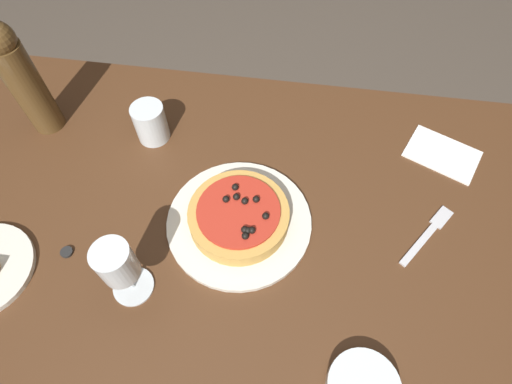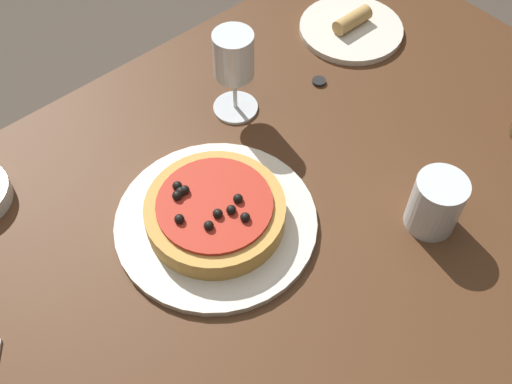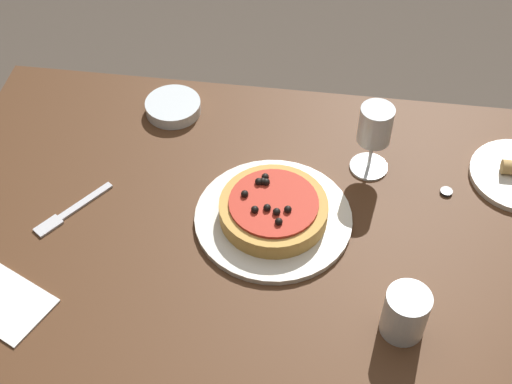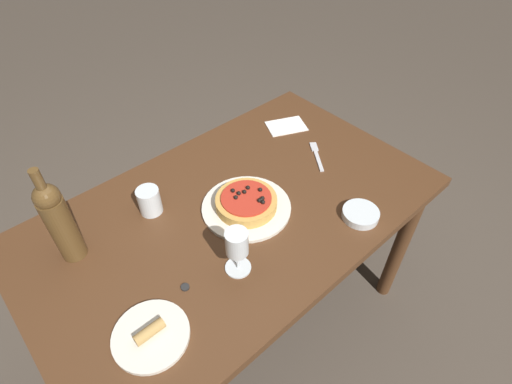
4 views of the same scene
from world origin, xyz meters
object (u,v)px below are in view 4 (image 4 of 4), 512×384
Objects in this scene: water_cup at (149,201)px; pizza at (246,202)px; dining_table at (235,228)px; side_bowl at (361,214)px; bottle_cap at (185,287)px; wine_glass at (237,245)px; dinner_plate at (246,207)px; side_plate at (151,335)px; wine_bottle at (59,221)px; fork at (317,154)px.

pizza is at bearing 139.68° from water_cup.
side_bowl reaches higher than dining_table.
dining_table is at bearing -154.18° from bottle_cap.
water_cup is at bearing -79.88° from wine_glass.
side_bowl is (-0.49, 0.48, -0.03)m from water_cup.
bottle_cap is at bearing 19.39° from dinner_plate.
dining_table is 6.94× the size of side_plate.
wine_bottle reaches higher than bottle_cap.
water_cup reaches higher than pizza.
side_plate is (0.47, 0.17, -0.02)m from pizza.
wine_bottle is (0.33, -0.37, 0.04)m from wine_glass.
dining_table is at bearing -126.50° from wine_glass.
pizza is at bearing 159.58° from dinner_plate.
pizza reaches higher than bottle_cap.
wine_glass is at bearing 162.43° from bottle_cap.
water_cup is 0.77× the size of side_bowl.
dinner_plate is 1.51× the size of side_plate.
side_bowl is at bearing 165.12° from wine_glass.
pizza is 0.39m from fork.
side_bowl is (-0.75, 0.48, -0.13)m from wine_bottle.
wine_bottle is 3.59× the size of water_cup.
wine_bottle is at bearing -22.16° from dinner_plate.
fork is (-0.62, 0.17, -0.04)m from water_cup.
wine_glass is 0.37m from water_cup.
fork is 0.77× the size of side_plate.
bottle_cap is at bearing -15.60° from side_bowl.
water_cup is at bearing 111.06° from fork.
pizza reaches higher than dinner_plate.
pizza is at bearing -160.64° from bottle_cap.
water_cup is 3.82× the size of bottle_cap.
fork is (-0.38, -0.03, -0.03)m from pizza.
dinner_plate is at bearing -20.42° from pizza.
fork is 0.72m from bottle_cap.
pizza is at bearing 140.73° from dining_table.
side_plate is (0.30, 0.01, -0.10)m from wine_glass.
dining_table is 0.30m from water_cup.
dinner_plate is 3.22× the size of water_cup.
dinner_plate is 1.96× the size of fork.
bottle_cap is at bearing -157.42° from side_plate.
dining_table is 8.76× the size of wine_glass.
water_cup is at bearing -44.33° from side_bowl.
wine_glass is at bearing 53.50° from dining_table.
dinner_plate is 0.37m from side_bowl.
dining_table is 0.13m from pizza.
side_plate is at bearing 24.77° from dining_table.
side_plate reaches higher than bottle_cap.
bottle_cap is at bearing 137.98° from fork.
dining_table is 0.34m from bottle_cap.
wine_bottle is at bearing -32.53° from side_bowl.
side_plate is 8.16× the size of bottle_cap.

